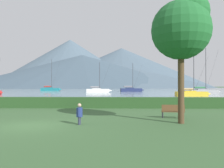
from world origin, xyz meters
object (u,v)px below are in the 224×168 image
at_px(sailboat_slip_1, 192,93).
at_px(sailboat_slip_3, 50,89).
at_px(person_seated_viewer, 79,113).
at_px(sailboat_slip_0, 98,90).
at_px(sailboat_slip_5, 204,91).
at_px(sailboat_slip_6, 131,90).
at_px(park_bench_under_tree, 173,111).
at_px(park_tree, 183,27).

bearing_deg(sailboat_slip_1, sailboat_slip_3, 129.61).
bearing_deg(sailboat_slip_1, person_seated_viewer, -117.74).
distance_m(sailboat_slip_3, person_seated_viewer, 93.46).
relative_size(sailboat_slip_0, sailboat_slip_5, 0.81).
height_order(sailboat_slip_3, sailboat_slip_5, sailboat_slip_3).
relative_size(sailboat_slip_6, park_bench_under_tree, 6.77).
bearing_deg(park_bench_under_tree, sailboat_slip_5, 73.36).
bearing_deg(sailboat_slip_0, sailboat_slip_5, -27.42).
distance_m(sailboat_slip_3, sailboat_slip_5, 66.00).
bearing_deg(park_bench_under_tree, sailboat_slip_3, 117.16).
xyz_separation_m(sailboat_slip_1, sailboat_slip_5, (7.71, 14.13, 0.09)).
relative_size(sailboat_slip_0, sailboat_slip_3, 0.73).
bearing_deg(sailboat_slip_3, sailboat_slip_0, -49.12).
bearing_deg(sailboat_slip_3, person_seated_viewer, -76.23).
bearing_deg(sailboat_slip_1, sailboat_slip_0, 126.59).
height_order(person_seated_viewer, park_tree, park_tree).
relative_size(park_bench_under_tree, park_tree, 0.20).
bearing_deg(park_tree, sailboat_slip_6, 89.31).
xyz_separation_m(sailboat_slip_0, sailboat_slip_3, (-23.37, 23.71, 0.07)).
xyz_separation_m(sailboat_slip_6, park_bench_under_tree, (-0.97, -72.48, -0.23)).
bearing_deg(sailboat_slip_6, sailboat_slip_1, -82.51).
relative_size(sailboat_slip_6, park_tree, 1.38).
xyz_separation_m(sailboat_slip_0, park_bench_under_tree, (10.86, -62.53, -0.19)).
bearing_deg(sailboat_slip_5, park_tree, -111.25).
xyz_separation_m(sailboat_slip_1, park_bench_under_tree, (-11.79, -33.79, -0.09)).
bearing_deg(sailboat_slip_6, park_tree, -98.84).
bearing_deg(person_seated_viewer, sailboat_slip_6, 86.54).
xyz_separation_m(sailboat_slip_1, park_tree, (-11.73, -36.12, 5.27)).
bearing_deg(sailboat_slip_6, sailboat_slip_5, -61.10).
relative_size(park_bench_under_tree, person_seated_viewer, 1.30).
distance_m(sailboat_slip_1, sailboat_slip_6, 40.18).
distance_m(sailboat_slip_3, sailboat_slip_6, 37.79).
height_order(sailboat_slip_3, sailboat_slip_6, sailboat_slip_3).
distance_m(sailboat_slip_6, park_tree, 74.99).
bearing_deg(sailboat_slip_6, sailboat_slip_0, -148.06).
bearing_deg(park_bench_under_tree, sailboat_slip_1, 76.27).
height_order(sailboat_slip_0, person_seated_viewer, sailboat_slip_0).
xyz_separation_m(park_bench_under_tree, park_tree, (0.07, -2.33, 5.36)).
xyz_separation_m(sailboat_slip_3, park_tree, (34.30, -88.56, 5.11)).
bearing_deg(person_seated_viewer, sailboat_slip_5, 65.15).
relative_size(sailboat_slip_0, sailboat_slip_1, 1.14).
bearing_deg(sailboat_slip_1, sailboat_slip_6, 103.97).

